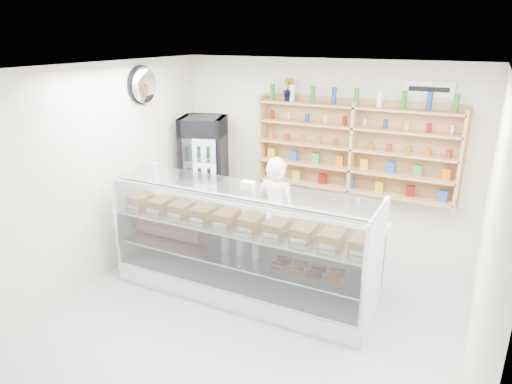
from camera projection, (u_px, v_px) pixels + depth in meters
The scene contains 8 objects.
room at pixel (243, 210), 4.70m from camera, with size 5.00×5.00×5.00m.
display_counter at pixel (243, 265), 5.72m from camera, with size 3.26×0.98×1.42m.
shop_worker at pixel (276, 214), 6.17m from camera, with size 0.59×0.39×1.61m, color white.
drinks_cooler at pixel (205, 174), 7.43m from camera, with size 0.86×0.85×1.89m.
wall_shelving at pixel (353, 149), 6.40m from camera, with size 2.84×0.28×1.33m.
potted_plant at pixel (289, 89), 6.56m from camera, with size 0.19×0.15×0.34m, color #1E6626.
security_mirror at pixel (145, 85), 6.28m from camera, with size 0.15×0.50×0.50m, color silver.
wall_sign at pixel (429, 89), 5.84m from camera, with size 0.62×0.03×0.20m, color white.
Camera 1 is at (2.09, -3.85, 3.13)m, focal length 32.00 mm.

